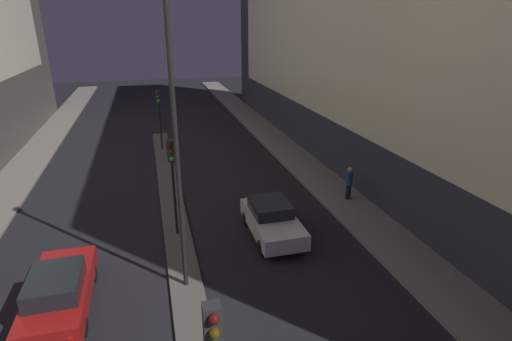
% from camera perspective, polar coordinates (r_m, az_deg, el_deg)
% --- Properties ---
extents(building_right, '(6.01, 43.89, 18.94)m').
position_cam_1_polar(building_right, '(27.22, 16.00, 21.09)').
color(building_right, '#2D333D').
rests_on(building_right, ground).
extents(median_strip, '(1.16, 30.53, 0.11)m').
position_cam_1_polar(median_strip, '(19.93, -11.64, -6.20)').
color(median_strip, '#56544F').
rests_on(median_strip, ground).
extents(traffic_light_mid, '(0.32, 0.42, 4.28)m').
position_cam_1_polar(traffic_light_mid, '(16.81, -11.89, 0.56)').
color(traffic_light_mid, black).
rests_on(traffic_light_mid, median_strip).
extents(traffic_light_far, '(0.32, 0.42, 4.28)m').
position_cam_1_polar(traffic_light_far, '(29.28, -13.72, 8.93)').
color(traffic_light_far, black).
rests_on(traffic_light_far, median_strip).
extents(street_lamp, '(0.46, 0.46, 9.82)m').
position_cam_1_polar(street_lamp, '(12.42, -11.67, 7.83)').
color(street_lamp, black).
rests_on(street_lamp, median_strip).
extents(car_left_lane, '(1.81, 4.52, 1.56)m').
position_cam_1_polar(car_left_lane, '(14.76, -26.31, -15.20)').
color(car_left_lane, maroon).
rests_on(car_left_lane, ground).
extents(car_right_lane, '(1.89, 4.18, 1.51)m').
position_cam_1_polar(car_right_lane, '(17.54, 2.28, -7.03)').
color(car_right_lane, silver).
rests_on(car_right_lane, ground).
extents(pedestrian_on_right_sidewalk, '(0.36, 0.36, 1.74)m').
position_cam_1_polar(pedestrian_on_right_sidewalk, '(21.23, 13.13, -1.67)').
color(pedestrian_on_right_sidewalk, black).
rests_on(pedestrian_on_right_sidewalk, sidewalk_right).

